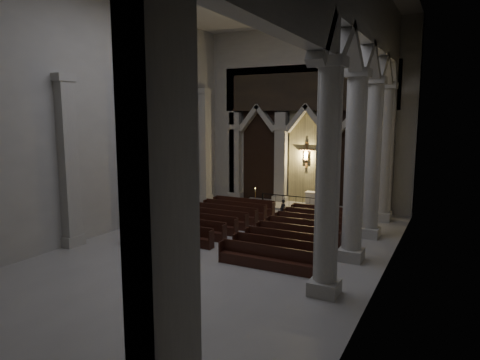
% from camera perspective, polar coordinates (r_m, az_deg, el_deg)
% --- Properties ---
extents(room, '(24.00, 24.10, 12.00)m').
position_cam_1_polar(room, '(18.92, -2.53, 12.98)').
color(room, '#9D9A95').
rests_on(room, ground).
extents(sanctuary_wall, '(14.00, 0.77, 12.00)m').
position_cam_1_polar(sanctuary_wall, '(29.44, 8.87, 9.36)').
color(sanctuary_wall, '#ABA89F').
rests_on(sanctuary_wall, ground).
extents(right_arcade, '(1.00, 24.00, 12.00)m').
position_cam_1_polar(right_arcade, '(18.19, 15.35, 13.58)').
color(right_arcade, '#ABA89F').
rests_on(right_arcade, ground).
extents(left_pilasters, '(0.60, 13.00, 8.03)m').
position_cam_1_polar(left_pilasters, '(25.68, -11.72, 3.38)').
color(left_pilasters, '#ABA89F').
rests_on(left_pilasters, ground).
extents(sanctuary_step, '(8.50, 2.60, 0.15)m').
position_cam_1_polar(sanctuary_step, '(29.18, 7.99, -3.54)').
color(sanctuary_step, '#ABA89F').
rests_on(sanctuary_step, ground).
extents(altar, '(1.84, 0.74, 0.94)m').
position_cam_1_polar(altar, '(29.12, 10.50, -2.53)').
color(altar, beige).
rests_on(altar, sanctuary_step).
extents(altar_rail, '(4.87, 0.09, 0.96)m').
position_cam_1_polar(altar_rail, '(28.32, 7.47, -2.75)').
color(altar_rail, black).
rests_on(altar_rail, ground).
extents(candle_stand_left, '(0.23, 0.23, 1.36)m').
position_cam_1_polar(candle_stand_left, '(28.87, 2.05, -3.00)').
color(candle_stand_left, '#AA8234').
rests_on(candle_stand_left, ground).
extents(candle_stand_right, '(0.25, 0.25, 1.50)m').
position_cam_1_polar(candle_stand_right, '(26.92, 12.97, -3.98)').
color(candle_stand_right, '#AA8234').
rests_on(candle_stand_right, ground).
extents(pews, '(9.61, 9.04, 0.94)m').
position_cam_1_polar(pews, '(22.44, 1.66, -6.52)').
color(pews, black).
rests_on(pews, ground).
extents(worshipper, '(0.51, 0.43, 1.18)m').
position_cam_1_polar(worshipper, '(25.84, 5.75, -3.90)').
color(worshipper, black).
rests_on(worshipper, ground).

